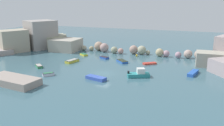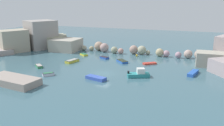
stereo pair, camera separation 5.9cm
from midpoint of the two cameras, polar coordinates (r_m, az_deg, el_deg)
The scene contains 16 objects.
cove_water at distance 49.37m, azimuth -2.04°, elevation -2.52°, with size 160.00×160.00×0.00m, color #3D636F.
cliff_headland_left at distance 77.67m, azimuth -17.17°, elevation 5.23°, with size 24.81×23.64×8.63m.
rock_breakwater at distance 67.82m, azimuth 4.10°, elevation 3.16°, with size 39.70×4.25×2.71m.
stone_dock at distance 46.52m, azimuth -22.37°, elevation -3.89°, with size 9.92×4.29×1.29m, color gray.
channel_buoy at distance 64.88m, azimuth 5.91°, elevation 1.82°, with size 0.53×0.53×0.53m, color gold.
moored_boat_0 at distance 45.66m, azimuth -3.80°, elevation -3.57°, with size 4.27×2.46×0.61m.
moored_boat_1 at distance 59.10m, azimuth -9.41°, elevation 0.49°, with size 2.19×3.88×0.62m.
moored_boat_2 at distance 47.32m, azimuth 6.43°, elevation -2.60°, with size 4.63×3.42×1.76m.
moored_boat_3 at distance 49.52m, azimuth -14.86°, elevation -2.57°, with size 2.32×2.31×0.61m.
moored_boat_4 at distance 51.29m, azimuth 18.70°, elevation -2.28°, with size 2.13×4.52×0.63m.
moored_boat_5 at distance 58.29m, azimuth 2.44°, elevation 0.42°, with size 3.48×3.51×0.53m.
moored_boat_6 at distance 51.10m, azimuth -24.35°, elevation -2.89°, with size 3.72×2.72×0.61m.
moored_boat_7 at distance 56.41m, azimuth -16.91°, elevation -0.68°, with size 2.81×2.62×0.53m.
moored_boat_8 at distance 66.16m, azimuth -6.67°, elevation 2.01°, with size 2.77×2.49×0.48m.
moored_boat_9 at distance 62.07m, azimuth -1.81°, elevation 1.30°, with size 2.67×2.13×0.52m.
moored_boat_10 at distance 57.24m, azimuth 8.96°, elevation -0.09°, with size 3.27×2.87×0.37m.
Camera 2 is at (18.22, -43.55, 14.48)m, focal length 38.53 mm.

